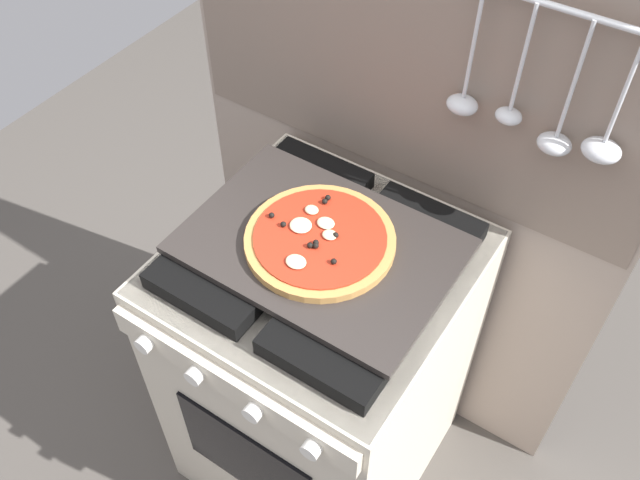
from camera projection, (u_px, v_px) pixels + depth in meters
ground_plane at (320, 445)px, 2.08m from camera, size 4.00×4.00×0.00m
kitchen_backsplash at (397, 193)px, 1.67m from camera, size 1.10×0.09×1.55m
stove at (320, 366)px, 1.74m from camera, size 0.60×0.64×0.90m
baking_tray at (320, 246)px, 1.40m from camera, size 0.54×0.38×0.02m
pizza_left at (322, 240)px, 1.39m from camera, size 0.31×0.31×0.03m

